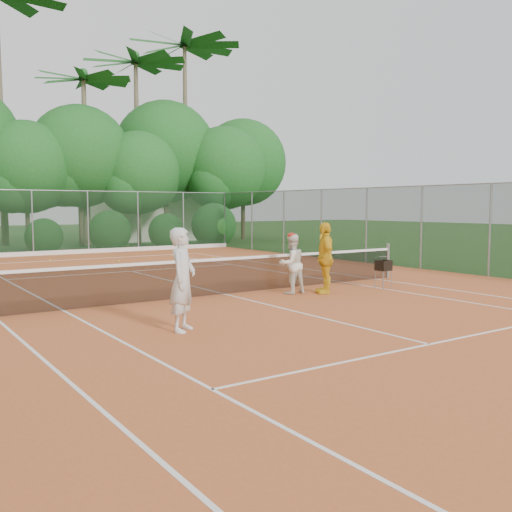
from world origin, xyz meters
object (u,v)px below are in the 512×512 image
at_px(player_center_grp, 292,264).
at_px(player_yellow, 325,258).
at_px(player_white, 183,280).
at_px(ball_hopper, 383,266).

bearing_deg(player_center_grp, player_yellow, -31.09).
distance_m(player_center_grp, player_yellow, 0.88).
height_order(player_white, player_yellow, player_white).
xyz_separation_m(player_white, ball_hopper, (7.08, 1.77, -0.32)).
distance_m(player_white, ball_hopper, 7.30).
relative_size(player_center_grp, player_yellow, 0.85).
distance_m(player_white, player_yellow, 5.49).
distance_m(player_center_grp, ball_hopper, 2.79).
bearing_deg(player_center_grp, ball_hopper, -13.66).
height_order(player_white, player_center_grp, player_white).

